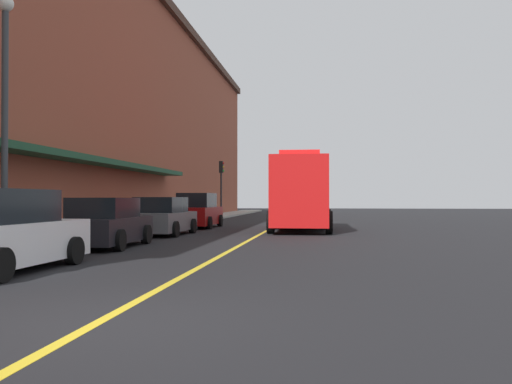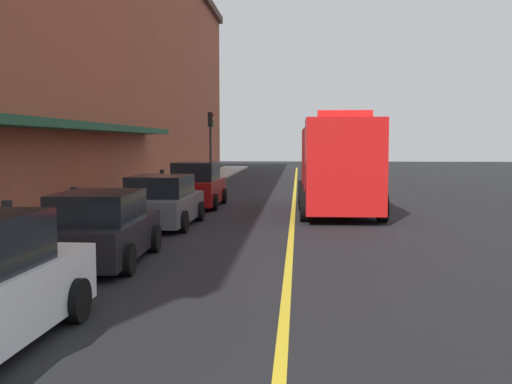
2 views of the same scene
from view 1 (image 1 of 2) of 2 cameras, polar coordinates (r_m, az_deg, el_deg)
name	(u,v)px [view 1 (image 1 of 2)]	position (r m, az deg, el deg)	size (l,w,h in m)	color
ground_plane	(278,225)	(31.56, 2.28, -3.47)	(112.00, 112.00, 0.00)	black
sidewalk_left	(174,223)	(32.68, -8.64, -3.23)	(2.40, 70.00, 0.15)	#9E9B93
lane_center_stripe	(278,225)	(31.56, 2.28, -3.46)	(0.16, 70.00, 0.01)	gold
brick_building_left	(74,103)	(34.24, -18.53, 8.86)	(10.32, 64.00, 14.36)	brown
parked_car_1	(106,224)	(17.51, -15.48, -3.24)	(2.08, 4.26, 1.54)	black
parked_car_2	(163,217)	(22.96, -9.79, -2.62)	(2.12, 4.32, 1.58)	#595B60
parked_car_3	(198,212)	(28.54, -6.13, -2.06)	(2.02, 4.45, 1.81)	maroon
fire_truck	(302,195)	(26.26, 4.81, -0.28)	(2.89, 8.12, 3.60)	red
parking_meter_0	(172,207)	(29.18, -8.84, -1.60)	(0.14, 0.18, 1.33)	#4C4C51
parking_meter_1	(93,212)	(19.93, -16.71, -1.98)	(0.14, 0.18, 1.33)	#4C4C51
parking_meter_2	(41,214)	(16.74, -21.65, -2.20)	(0.14, 0.18, 1.33)	#4C4C51
street_lamp_left	(5,93)	(16.57, -24.87, 9.40)	(0.44, 0.44, 6.94)	#33383D
traffic_light_near	(221,178)	(42.37, -3.67, 1.50)	(0.38, 0.36, 4.30)	#232326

